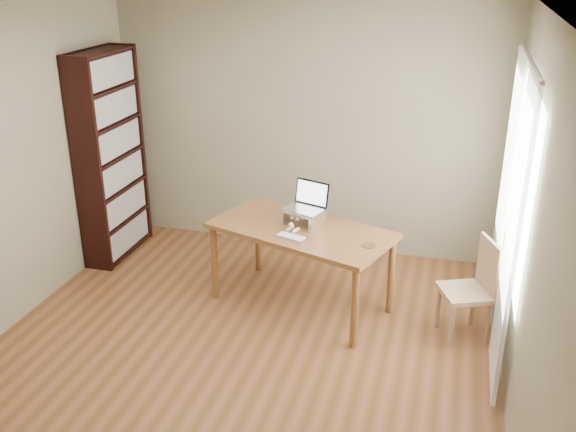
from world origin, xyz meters
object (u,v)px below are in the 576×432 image
at_px(cat, 305,217).
at_px(chair, 474,288).
at_px(keyboard, 291,237).
at_px(bookshelf, 111,156).
at_px(laptop, 305,202).
at_px(desk, 301,237).

bearing_deg(cat, chair, 12.05).
bearing_deg(keyboard, bookshelf, 176.64).
distance_m(cat, chair, 1.53).
xyz_separation_m(bookshelf, chair, (3.58, -0.72, -0.59)).
bearing_deg(laptop, cat, -65.01).
bearing_deg(keyboard, desk, 99.89).
relative_size(desk, laptop, 4.50).
bearing_deg(laptop, keyboard, -75.83).
distance_m(bookshelf, laptop, 2.16).
xyz_separation_m(laptop, chair, (1.47, -0.28, -0.49)).
relative_size(laptop, chair, 0.45).
relative_size(keyboard, cat, 0.58).
relative_size(desk, chair, 2.02).
distance_m(bookshelf, chair, 3.70).
bearing_deg(desk, bookshelf, -176.33).
distance_m(laptop, cat, 0.13).
bearing_deg(keyboard, cat, 101.92).
bearing_deg(cat, laptop, 117.93).
relative_size(bookshelf, chair, 2.47).
bearing_deg(chair, keyboard, 159.63).
bearing_deg(cat, keyboard, -73.76).
xyz_separation_m(bookshelf, keyboard, (2.09, -0.79, -0.29)).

